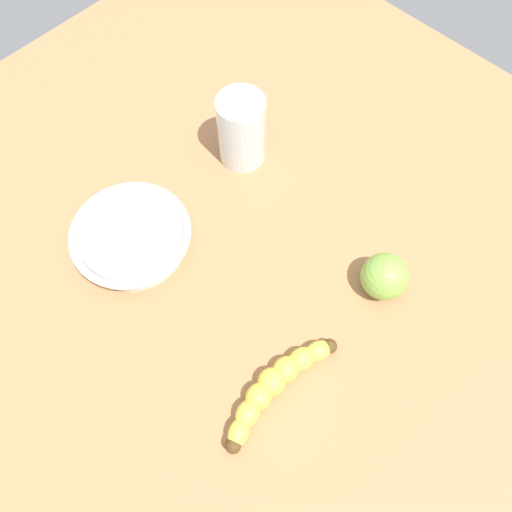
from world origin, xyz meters
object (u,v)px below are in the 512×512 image
object	(u,v)px
banana	(275,385)
green_apple_fruit	(385,276)
smoothie_glass	(242,131)
ceramic_bowl	(132,237)

from	to	relation	value
banana	green_apple_fruit	distance (cm)	21.28
banana	smoothie_glass	world-z (taller)	smoothie_glass
banana	green_apple_fruit	world-z (taller)	green_apple_fruit
banana	smoothie_glass	xyz separation A→B (cm)	(-24.22, -29.91, 4.15)
banana	smoothie_glass	size ratio (longest dim) A/B	1.63
ceramic_bowl	green_apple_fruit	world-z (taller)	green_apple_fruit
smoothie_glass	ceramic_bowl	world-z (taller)	smoothie_glass
banana	ceramic_bowl	bearing A→B (deg)	-90.91
banana	smoothie_glass	bearing A→B (deg)	-127.83
smoothie_glass	green_apple_fruit	world-z (taller)	smoothie_glass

